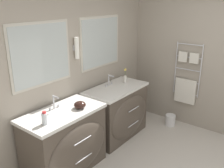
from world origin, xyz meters
The scene contains 10 objects.
wall_back centered at (0.00, 2.08, 1.31)m, with size 5.28×0.14×2.60m.
wall_right centered at (1.87, 0.93, 1.29)m, with size 0.13×4.08×2.60m.
vanity_left centered at (-0.48, 1.69, 0.44)m, with size 1.11×0.66×0.88m.
vanity_right centered at (0.69, 1.69, 0.44)m, with size 1.11×0.66×0.88m.
faucet_left centered at (-0.48, 1.87, 0.97)m, with size 0.17×0.12×0.19m.
faucet_right centered at (0.69, 1.87, 0.97)m, with size 0.17×0.12×0.19m.
toiletry_bottle centered at (-0.83, 1.63, 0.95)m, with size 0.07×0.07×0.16m.
amenity_bowl centered at (-0.26, 1.62, 0.93)m, with size 0.16×0.16×0.10m.
flower_vase centered at (0.98, 1.74, 0.98)m, with size 0.05×0.05×0.26m.
waste_bin centered at (1.58, 1.12, 0.11)m, with size 0.19×0.19×0.21m.
Camera 1 is at (-2.40, -0.57, 2.27)m, focal length 40.00 mm.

